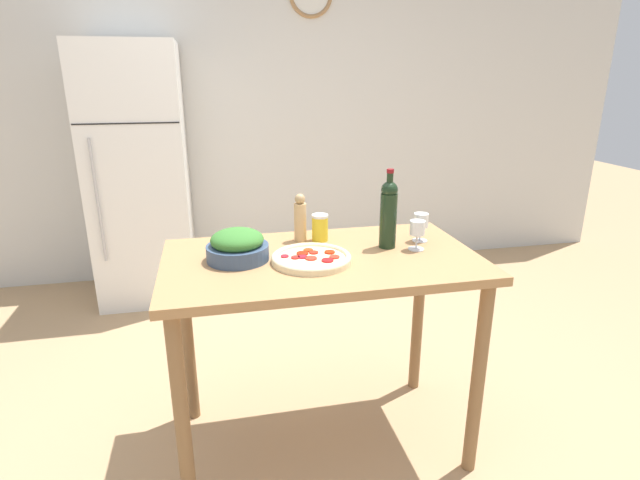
# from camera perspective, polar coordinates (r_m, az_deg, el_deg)

# --- Properties ---
(ground_plane) EXTENTS (14.00, 14.00, 0.00)m
(ground_plane) POSITION_cam_1_polar(r_m,az_deg,el_deg) (2.51, 0.19, -21.82)
(ground_plane) COLOR tan
(wall_back) EXTENTS (6.40, 0.09, 2.60)m
(wall_back) POSITION_cam_1_polar(r_m,az_deg,el_deg) (4.18, -6.83, 13.98)
(wall_back) COLOR silver
(wall_back) RESTS_ON ground_plane
(refrigerator) EXTENTS (0.67, 0.69, 1.84)m
(refrigerator) POSITION_cam_1_polar(r_m,az_deg,el_deg) (3.86, -19.90, 6.87)
(refrigerator) COLOR white
(refrigerator) RESTS_ON ground_plane
(prep_counter) EXTENTS (1.28, 0.73, 0.91)m
(prep_counter) POSITION_cam_1_polar(r_m,az_deg,el_deg) (2.09, 0.22, -5.23)
(prep_counter) COLOR #A87A4C
(prep_counter) RESTS_ON ground_plane
(wine_bottle) EXTENTS (0.07, 0.07, 0.34)m
(wine_bottle) POSITION_cam_1_polar(r_m,az_deg,el_deg) (2.13, 7.83, 3.13)
(wine_bottle) COLOR black
(wine_bottle) RESTS_ON prep_counter
(wine_glass_near) EXTENTS (0.07, 0.07, 0.13)m
(wine_glass_near) POSITION_cam_1_polar(r_m,az_deg,el_deg) (2.14, 11.01, 1.19)
(wine_glass_near) COLOR silver
(wine_glass_near) RESTS_ON prep_counter
(wine_glass_far) EXTENTS (0.07, 0.07, 0.13)m
(wine_glass_far) POSITION_cam_1_polar(r_m,az_deg,el_deg) (2.25, 11.45, 2.01)
(wine_glass_far) COLOR silver
(wine_glass_far) RESTS_ON prep_counter
(pepper_mill) EXTENTS (0.05, 0.05, 0.21)m
(pepper_mill) POSITION_cam_1_polar(r_m,az_deg,el_deg) (2.21, -2.28, 2.49)
(pepper_mill) COLOR tan
(pepper_mill) RESTS_ON prep_counter
(salad_bowl) EXTENTS (0.25, 0.25, 0.13)m
(salad_bowl) POSITION_cam_1_polar(r_m,az_deg,el_deg) (2.01, -9.41, -0.70)
(salad_bowl) COLOR #384C6B
(salad_bowl) RESTS_ON prep_counter
(homemade_pizza) EXTENTS (0.32, 0.32, 0.03)m
(homemade_pizza) POSITION_cam_1_polar(r_m,az_deg,el_deg) (1.98, -0.99, -2.10)
(homemade_pizza) COLOR beige
(homemade_pizza) RESTS_ON prep_counter
(salt_canister) EXTENTS (0.07, 0.07, 0.12)m
(salt_canister) POSITION_cam_1_polar(r_m,az_deg,el_deg) (2.22, -0.01, 1.43)
(salt_canister) COLOR yellow
(salt_canister) RESTS_ON prep_counter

